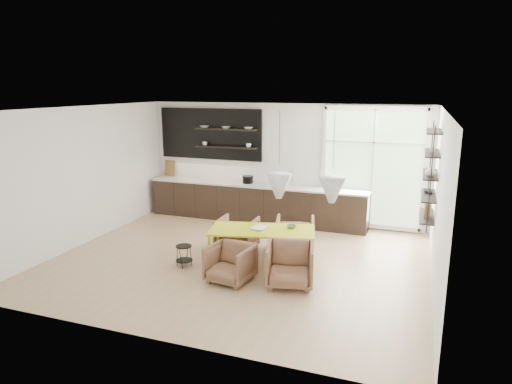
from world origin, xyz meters
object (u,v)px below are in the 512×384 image
armchair_front_left (230,263)px  wire_stool (184,253)px  armchair_front_right (290,265)px  dining_table (262,232)px  armchair_back_right (295,235)px  armchair_back_left (237,235)px

armchair_front_left → wire_stool: armchair_front_left is taller
armchair_front_left → armchair_front_right: size_ratio=0.91×
armchair_front_left → dining_table: bearing=80.7°
wire_stool → armchair_back_right: bearing=39.9°
dining_table → wire_stool: dining_table is taller
armchair_front_right → armchair_back_left: bearing=127.1°
dining_table → armchair_front_right: armchair_front_right is taller
armchair_back_right → wire_stool: size_ratio=1.95×
armchair_back_left → wire_stool: bearing=58.9°
wire_stool → armchair_front_right: bearing=-3.9°
armchair_back_right → armchair_front_left: bearing=56.9°
armchair_back_left → armchair_front_right: (1.46, -1.23, 0.01)m
wire_stool → armchair_back_left: bearing=59.8°
armchair_front_left → armchair_front_right: 1.02m
dining_table → armchair_back_left: 0.96m
dining_table → armchair_front_right: bearing=-56.1°
armchair_back_left → armchair_front_left: armchair_back_left is taller
armchair_front_right → wire_stool: bearing=163.3°
wire_stool → dining_table: bearing=21.5°
armchair_back_left → armchair_front_left: (0.45, -1.43, -0.02)m
armchair_back_left → armchair_front_right: armchair_front_right is taller
armchair_back_left → armchair_front_right: bearing=139.1°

